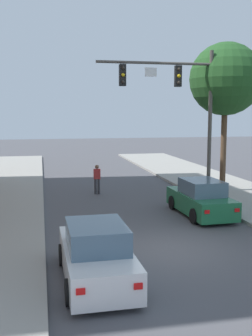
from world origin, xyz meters
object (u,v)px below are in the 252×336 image
(pedestrian_crossing_road, at_px, (97,178))
(street_tree_second, at_px, (226,80))
(traffic_signal_mast, at_px, (180,97))
(car_lead_green, at_px, (201,199))
(car_following_white, at_px, (96,255))

(pedestrian_crossing_road, relative_size, street_tree_second, 0.20)
(traffic_signal_mast, distance_m, car_lead_green, 5.74)
(traffic_signal_mast, xyz_separation_m, car_lead_green, (-0.15, -3.44, -4.59))
(traffic_signal_mast, height_order, car_lead_green, traffic_signal_mast)
(car_following_white, bearing_deg, street_tree_second, 51.17)
(car_following_white, bearing_deg, car_lead_green, 48.36)
(traffic_signal_mast, xyz_separation_m, street_tree_second, (3.01, 1.11, 0.98))
(traffic_signal_mast, distance_m, street_tree_second, 3.35)
(street_tree_second, bearing_deg, car_following_white, -128.83)
(car_lead_green, bearing_deg, car_following_white, -131.64)
(pedestrian_crossing_road, bearing_deg, street_tree_second, -9.27)
(car_following_white, distance_m, pedestrian_crossing_road, 11.94)
(car_lead_green, height_order, street_tree_second, street_tree_second)
(car_lead_green, xyz_separation_m, street_tree_second, (3.15, 4.56, 5.57))
(car_following_white, xyz_separation_m, pedestrian_crossing_road, (1.63, 11.83, 0.19))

